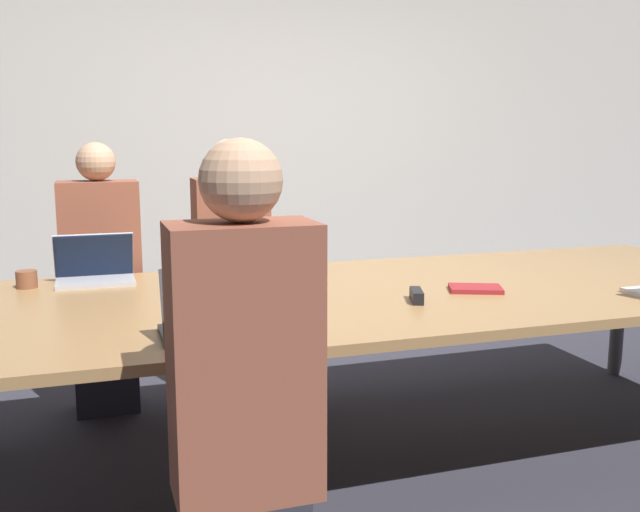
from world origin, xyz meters
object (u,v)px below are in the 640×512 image
object	(u,v)px
laptop_near_left	(215,317)
person_far_left	(102,284)
cup_far_left	(27,279)
bottle_near_left	(282,291)
laptop_far_midleft	(260,258)
laptop_far_left	(95,268)
person_near_left	(245,407)
person_far_midleft	(232,272)
stapler	(417,296)

from	to	relation	value
laptop_near_left	person_far_left	size ratio (longest dim) A/B	0.26
person_far_left	cup_far_left	bearing A→B (deg)	-129.45
bottle_near_left	laptop_far_midleft	distance (m)	1.03
cup_far_left	laptop_far_left	bearing A→B (deg)	5.62
person_near_left	cup_far_left	bearing A→B (deg)	-67.05
bottle_near_left	person_far_midleft	bearing A→B (deg)	86.47
laptop_near_left	person_near_left	bearing A→B (deg)	89.10
laptop_far_left	laptop_far_midleft	size ratio (longest dim) A/B	1.00
bottle_near_left	laptop_far_midleft	bearing A→B (deg)	81.12
laptop_near_left	laptop_far_left	size ratio (longest dim) A/B	1.02
laptop_near_left	person_near_left	size ratio (longest dim) A/B	0.25
laptop_far_midleft	laptop_far_left	bearing A→B (deg)	-176.80
bottle_near_left	person_far_left	world-z (taller)	person_far_left
laptop_far_midleft	stapler	bearing A→B (deg)	-62.39
person_near_left	laptop_far_left	bearing A→B (deg)	-77.08
stapler	laptop_far_midleft	bearing A→B (deg)	136.93
person_far_left	person_far_midleft	distance (m)	0.69
bottle_near_left	person_far_left	size ratio (longest dim) A/B	0.19
person_near_left	stapler	world-z (taller)	person_near_left
person_far_left	cup_far_left	world-z (taller)	person_far_left
laptop_far_left	stapler	distance (m)	1.50
person_far_left	bottle_near_left	bearing A→B (deg)	-65.66
laptop_near_left	bottle_near_left	distance (m)	0.30
bottle_near_left	laptop_near_left	bearing A→B (deg)	-156.12
bottle_near_left	laptop_far_midleft	xyz separation A→B (m)	(0.16, 1.01, -0.05)
person_near_left	person_far_left	distance (m)	1.99
person_near_left	laptop_near_left	bearing A→B (deg)	-90.90
bottle_near_left	person_far_left	xyz separation A→B (m)	(-0.61, 1.34, -0.20)
stapler	person_far_left	bearing A→B (deg)	154.86
bottle_near_left	person_far_midleft	distance (m)	1.40
laptop_far_left	cup_far_left	world-z (taller)	laptop_far_left
person_near_left	person_far_midleft	distance (m)	2.03
person_near_left	cup_far_left	distance (m)	1.69
laptop_near_left	bottle_near_left	xyz separation A→B (m)	(0.27, 0.12, 0.05)
bottle_near_left	stapler	xyz separation A→B (m)	(0.61, 0.14, -0.09)
person_far_midleft	laptop_near_left	bearing A→B (deg)	-103.31
bottle_near_left	cup_far_left	xyz separation A→B (m)	(-0.94, 0.94, -0.08)
bottle_near_left	stapler	world-z (taller)	bottle_near_left
person_far_left	laptop_far_midleft	xyz separation A→B (m)	(0.77, -0.33, 0.15)
person_near_left	laptop_far_left	distance (m)	1.63
person_near_left	person_far_left	size ratio (longest dim) A/B	1.02
bottle_near_left	person_far_midleft	world-z (taller)	person_far_midleft
person_far_left	laptop_far_left	bearing A→B (deg)	-95.36
person_far_left	person_far_midleft	size ratio (longest dim) A/B	0.99
laptop_far_midleft	person_far_midleft	distance (m)	0.40
person_far_left	stapler	distance (m)	1.71
laptop_near_left	person_near_left	distance (m)	0.52
cup_far_left	laptop_near_left	bearing A→B (deg)	-57.82
laptop_near_left	bottle_near_left	world-z (taller)	bottle_near_left
person_far_midleft	person_far_left	bearing A→B (deg)	-176.52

